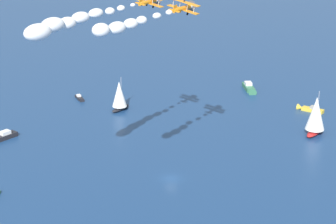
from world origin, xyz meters
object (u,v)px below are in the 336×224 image
(motorboat_trailing, at_px, (309,109))
(motorboat_ahead, at_px, (250,88))
(motorboat_inshore, at_px, (80,98))
(biplane_lead, at_px, (149,1))
(sailboat_outer_ring_b, at_px, (316,115))
(sailboat_far_port, at_px, (119,96))
(biplane_wingman, at_px, (183,8))

(motorboat_trailing, distance_m, motorboat_ahead, 25.63)
(motorboat_trailing, bearing_deg, motorboat_inshore, -97.28)
(motorboat_inshore, relative_size, biplane_lead, 0.85)
(motorboat_trailing, xyz_separation_m, sailboat_outer_ring_b, (19.15, -2.21, 5.02))
(motorboat_ahead, height_order, sailboat_outer_ring_b, sailboat_outer_ring_b)
(motorboat_trailing, bearing_deg, sailboat_far_port, -89.33)
(motorboat_trailing, relative_size, motorboat_ahead, 0.75)
(biplane_wingman, bearing_deg, motorboat_trailing, 144.56)
(motorboat_inshore, height_order, motorboat_ahead, motorboat_ahead)
(sailboat_far_port, relative_size, motorboat_trailing, 1.29)
(motorboat_inshore, relative_size, motorboat_trailing, 0.73)
(biplane_wingman, bearing_deg, sailboat_far_port, -160.62)
(biplane_lead, bearing_deg, motorboat_ahead, 154.59)
(sailboat_outer_ring_b, bearing_deg, motorboat_inshore, -112.06)
(sailboat_far_port, xyz_separation_m, biplane_lead, (43.49, 11.65, 36.73))
(sailboat_far_port, relative_size, motorboat_inshore, 1.76)
(motorboat_trailing, distance_m, biplane_wingman, 79.34)
(biplane_lead, height_order, biplane_wingman, biplane_wingman)
(biplane_wingman, bearing_deg, biplane_lead, -145.55)
(motorboat_trailing, bearing_deg, sailboat_outer_ring_b, -6.58)
(sailboat_far_port, height_order, motorboat_trailing, sailboat_far_port)
(motorboat_inshore, distance_m, sailboat_outer_ring_b, 75.75)
(sailboat_far_port, bearing_deg, motorboat_ahead, 115.94)
(biplane_lead, bearing_deg, sailboat_far_port, -165.00)
(motorboat_trailing, bearing_deg, biplane_wingman, -35.44)
(motorboat_trailing, height_order, biplane_lead, biplane_lead)
(motorboat_inshore, relative_size, motorboat_ahead, 0.55)
(motorboat_ahead, xyz_separation_m, biplane_lead, (63.94, -30.38, 40.69))
(sailboat_outer_ring_b, bearing_deg, biplane_lead, -60.64)
(motorboat_trailing, relative_size, biplane_wingman, 1.17)
(biplane_wingman, bearing_deg, sailboat_outer_ring_b, 134.17)
(motorboat_inshore, distance_m, motorboat_ahead, 56.93)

